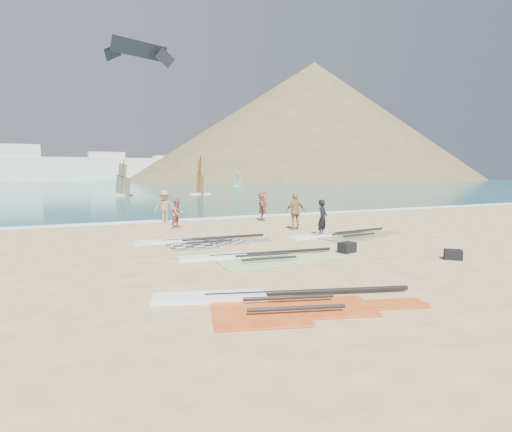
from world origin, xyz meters
name	(u,v)px	position (x,y,z in m)	size (l,w,h in m)	color
ground	(335,252)	(0.00, 0.00, 0.00)	(300.00, 300.00, 0.00)	#D8BC7E
sea	(81,182)	(0.00, 132.00, 0.00)	(300.00, 240.00, 0.06)	#0E625C
surf_line	(215,219)	(0.00, 12.30, 0.00)	(300.00, 1.20, 0.04)	white
far_town	(26,167)	(-15.72, 150.00, 4.49)	(160.00, 8.00, 12.00)	white
headland_main	(313,180)	(85.00, 130.00, 0.00)	(143.00, 143.00, 45.00)	brown
headland_minor	(366,179)	(120.00, 140.00, 0.00)	(70.00, 70.00, 28.00)	brown
rig_grey	(193,242)	(-3.98, 4.09, 0.05)	(5.61, 2.31, 0.20)	#242426
rig_green	(248,258)	(-3.35, 0.15, 0.05)	(5.50, 2.47, 0.20)	#69D121
rig_orange	(339,236)	(2.35, 2.89, 0.05)	(5.71, 2.48, 0.20)	#FF611E
rig_red	(266,302)	(-5.01, -4.33, 0.05)	(5.83, 3.30, 0.20)	red
gear_bag_near	(347,247)	(0.36, -0.23, 0.19)	(0.58, 0.42, 0.37)	black
gear_bag_far	(453,255)	(2.74, -2.74, 0.17)	(0.55, 0.39, 0.33)	black
person_wetsuit	(323,218)	(1.85, 3.46, 0.82)	(0.60, 0.39, 1.65)	black
beachgoer_left	(178,214)	(-3.24, 9.08, 0.75)	(0.73, 0.57, 1.50)	#A95D4E
beachgoer_mid	(165,207)	(-3.31, 11.50, 0.94)	(1.21, 0.70, 1.88)	#A26F53
beachgoer_back	(295,212)	(1.85, 5.81, 0.91)	(1.07, 0.44, 1.82)	#98774A
beachgoer_right	(263,206)	(2.17, 10.07, 0.87)	(1.62, 0.52, 1.75)	#A4654D
windsurfer_left	(123,185)	(-1.08, 41.05, 1.29)	(2.45, 2.62, 4.40)	white
windsurfer_centre	(200,184)	(8.43, 40.42, 1.41)	(2.75, 3.34, 4.98)	white
windsurfer_right	(238,181)	(25.49, 67.60, 1.18)	(2.22, 2.47, 3.92)	white
kitesurf_kite	(140,51)	(1.08, 39.79, 16.94)	(7.97, 3.31, 2.63)	#232127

